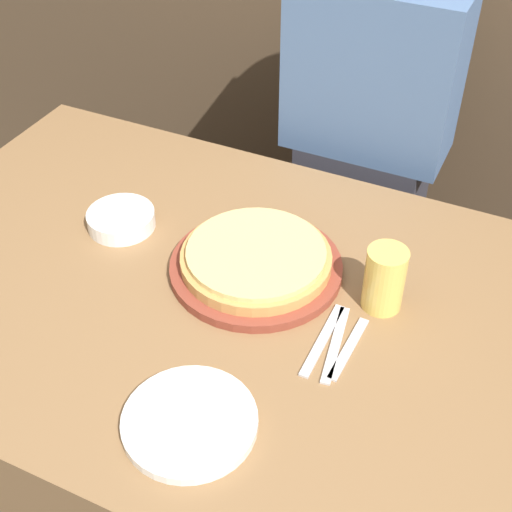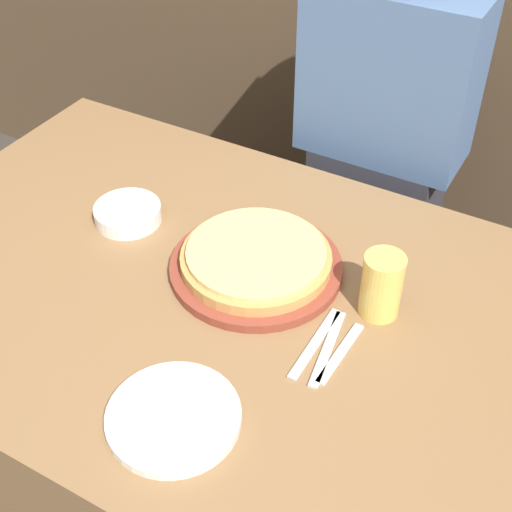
{
  "view_description": "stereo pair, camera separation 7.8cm",
  "coord_description": "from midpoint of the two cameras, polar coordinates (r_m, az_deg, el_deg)",
  "views": [
    {
      "loc": [
        0.47,
        -0.88,
        1.68
      ],
      "look_at": [
        0.02,
        0.09,
        0.76
      ],
      "focal_mm": 50.0,
      "sensor_mm": 36.0,
      "label": 1
    },
    {
      "loc": [
        0.54,
        -0.85,
        1.68
      ],
      "look_at": [
        0.02,
        0.09,
        0.76
      ],
      "focal_mm": 50.0,
      "sensor_mm": 36.0,
      "label": 2
    }
  ],
  "objects": [
    {
      "name": "fork",
      "position": [
        1.31,
        6.48,
        -6.99
      ],
      "size": [
        0.02,
        0.19,
        0.0
      ],
      "color": "silver",
      "rests_on": "dining_table"
    },
    {
      "name": "ground_plane",
      "position": [
        1.96,
        -0.59,
        -18.42
      ],
      "size": [
        12.0,
        12.0,
        0.0
      ],
      "primitive_type": "plane",
      "color": "#38332D"
    },
    {
      "name": "dinner_knife",
      "position": [
        1.3,
        7.49,
        -7.37
      ],
      "size": [
        0.05,
        0.19,
        0.0
      ],
      "color": "silver",
      "rests_on": "dining_table"
    },
    {
      "name": "spoon",
      "position": [
        1.3,
        8.5,
        -7.76
      ],
      "size": [
        0.02,
        0.16,
        0.0
      ],
      "color": "silver",
      "rests_on": "dining_table"
    },
    {
      "name": "dinner_plate",
      "position": [
        1.19,
        -4.71,
        -12.79
      ],
      "size": [
        0.22,
        0.22,
        0.02
      ],
      "color": "white",
      "rests_on": "dining_table"
    },
    {
      "name": "pizza_on_board",
      "position": [
        1.42,
        1.57,
        -0.48
      ],
      "size": [
        0.35,
        0.35,
        0.06
      ],
      "color": "brown",
      "rests_on": "dining_table"
    },
    {
      "name": "diner_person",
      "position": [
        1.91,
        10.92,
        6.99
      ],
      "size": [
        0.41,
        0.2,
        1.32
      ],
      "color": "#33333D",
      "rests_on": "ground_plane"
    },
    {
      "name": "side_bowl",
      "position": [
        1.58,
        -8.83,
        3.35
      ],
      "size": [
        0.15,
        0.15,
        0.04
      ],
      "color": "white",
      "rests_on": "dining_table"
    },
    {
      "name": "beer_glass",
      "position": [
        1.34,
        11.7,
        -2.17
      ],
      "size": [
        0.08,
        0.08,
        0.13
      ],
      "color": "#E5C65B",
      "rests_on": "dining_table"
    },
    {
      "name": "dining_table",
      "position": [
        1.66,
        -0.68,
        -12.06
      ],
      "size": [
        1.52,
        0.96,
        0.72
      ],
      "color": "olive",
      "rests_on": "ground_plane"
    }
  ]
}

